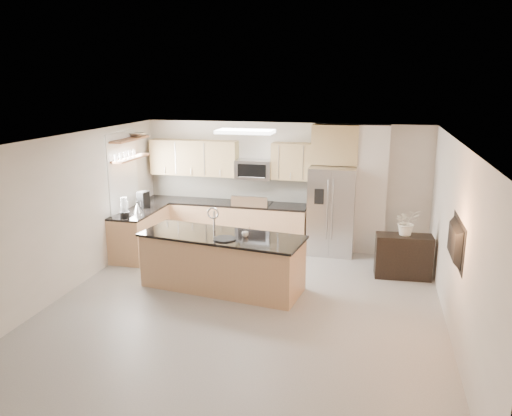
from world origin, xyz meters
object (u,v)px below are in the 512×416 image
(cup, at_px, (245,234))
(microwave, at_px, (254,169))
(credenza, at_px, (403,256))
(platter, at_px, (225,239))
(range, at_px, (253,224))
(bowl, at_px, (137,134))
(kettle, at_px, (137,208))
(flower_vase, at_px, (407,216))
(blender, at_px, (124,209))
(coffee_maker, at_px, (143,200))
(television, at_px, (451,241))
(island, at_px, (222,261))
(refrigerator, at_px, (332,210))

(cup, bearing_deg, microwave, 100.52)
(credenza, relative_size, platter, 2.67)
(range, height_order, bowl, bowl)
(kettle, distance_m, flower_vase, 5.09)
(platter, height_order, blender, blender)
(blender, bearing_deg, coffee_maker, 91.39)
(kettle, distance_m, television, 5.86)
(television, bearing_deg, coffee_maker, 67.71)
(microwave, relative_size, cup, 6.76)
(flower_vase, bearing_deg, blender, -173.47)
(island, distance_m, platter, 0.54)
(cup, relative_size, bowl, 0.27)
(range, relative_size, coffee_maker, 3.47)
(range, bearing_deg, coffee_maker, -158.56)
(credenza, bearing_deg, range, 156.23)
(range, height_order, cup, range)
(refrigerator, height_order, coffee_maker, refrigerator)
(microwave, bearing_deg, blender, -139.50)
(microwave, bearing_deg, cup, -79.48)
(cup, relative_size, television, 0.10)
(blender, xyz_separation_m, kettle, (0.05, 0.42, -0.07))
(cup, bearing_deg, bowl, 147.96)
(television, bearing_deg, platter, 80.17)
(credenza, bearing_deg, television, -81.01)
(bowl, height_order, flower_vase, bowl)
(refrigerator, bearing_deg, blender, -156.79)
(refrigerator, xyz_separation_m, flower_vase, (1.40, -1.01, 0.25))
(credenza, distance_m, blender, 5.20)
(range, xyz_separation_m, blender, (-2.07, -1.65, 0.62))
(credenza, height_order, platter, platter)
(credenza, distance_m, cup, 2.93)
(blender, bearing_deg, flower_vase, 6.53)
(range, relative_size, platter, 3.12)
(range, height_order, refrigerator, refrigerator)
(microwave, distance_m, bowl, 2.49)
(kettle, height_order, coffee_maker, coffee_maker)
(bowl, bearing_deg, island, -36.23)
(coffee_maker, bearing_deg, cup, -30.52)
(microwave, relative_size, credenza, 0.78)
(coffee_maker, height_order, bowl, bowl)
(microwave, xyz_separation_m, flower_vase, (3.06, -1.18, -0.49))
(island, xyz_separation_m, television, (3.46, -0.80, 0.88))
(range, distance_m, television, 4.78)
(cup, height_order, bowl, bowl)
(credenza, bearing_deg, cup, -158.58)
(range, bearing_deg, blender, -141.55)
(coffee_maker, distance_m, flower_vase, 5.16)
(cup, height_order, coffee_maker, coffee_maker)
(microwave, height_order, coffee_maker, microwave)
(blender, distance_m, television, 5.78)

